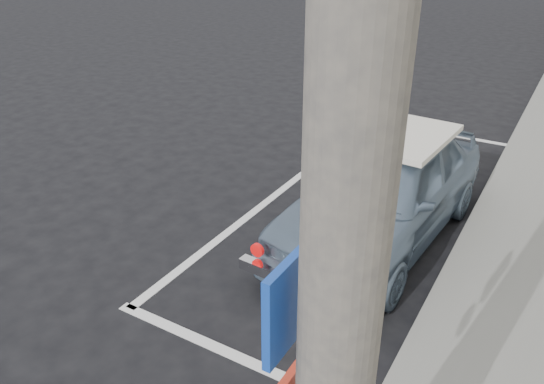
{
  "coord_description": "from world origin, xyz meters",
  "views": [
    {
      "loc": [
        2.66,
        -3.57,
        3.64
      ],
      "look_at": [
        -0.24,
        1.36,
        0.75
      ],
      "focal_mm": 35.0,
      "sensor_mm": 36.0,
      "label": 1
    }
  ],
  "objects": [
    {
      "name": "retro_coupe",
      "position": [
        0.84,
        2.26,
        0.68
      ],
      "size": [
        1.88,
        4.07,
        1.35
      ],
      "rotation": [
        0.0,
        0.0,
        -0.08
      ],
      "color": "slate",
      "rests_on": "ground"
    },
    {
      "name": "utility_pole",
      "position": [
        2.05,
        -2.0,
        3.4
      ],
      "size": [
        0.44,
        0.36,
        7.0
      ],
      "color": "#4C4947",
      "rests_on": "ground"
    },
    {
      "name": "ground",
      "position": [
        0.0,
        0.0,
        0.0
      ],
      "size": [
        80.0,
        80.0,
        0.0
      ],
      "primitive_type": "plane",
      "color": "black",
      "rests_on": "ground"
    },
    {
      "name": "cat",
      "position": [
        0.63,
        0.42,
        0.14
      ],
      "size": [
        0.38,
        0.51,
        0.3
      ],
      "rotation": [
        0.0,
        0.0,
        -0.43
      ],
      "color": "#78695B",
      "rests_on": "ground"
    },
    {
      "name": "pline_rear",
      "position": [
        0.5,
        -0.5,
        0.0
      ],
      "size": [
        3.0,
        0.12,
        0.01
      ],
      "primitive_type": "cube",
      "color": "silver",
      "rests_on": "ground"
    },
    {
      "name": "pline_side",
      "position": [
        -0.9,
        3.0,
        0.0
      ],
      "size": [
        0.12,
        7.0,
        0.01
      ],
      "primitive_type": "cube",
      "color": "silver",
      "rests_on": "ground"
    },
    {
      "name": "pline_front",
      "position": [
        0.5,
        6.5,
        0.0
      ],
      "size": [
        3.0,
        0.12,
        0.01
      ],
      "primitive_type": "cube",
      "color": "silver",
      "rests_on": "ground"
    }
  ]
}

